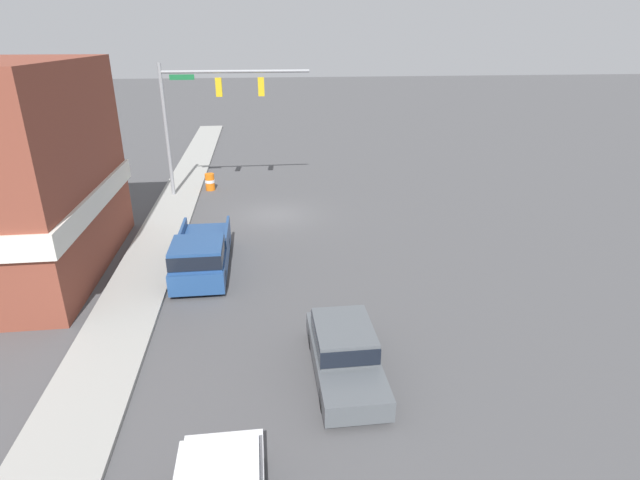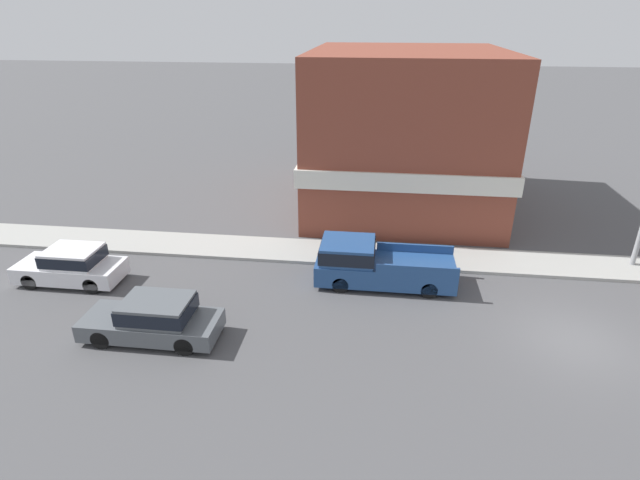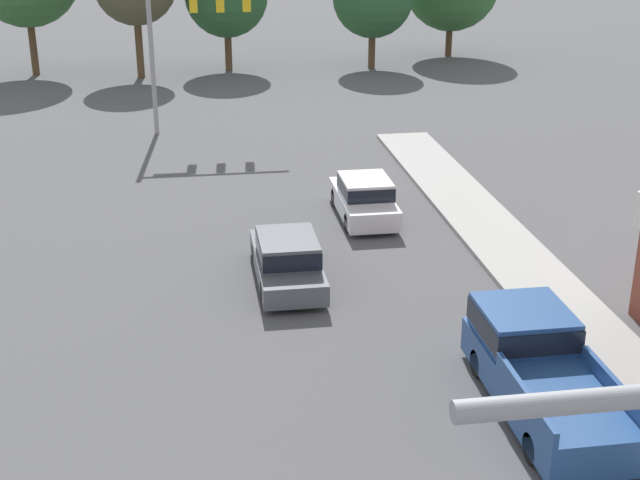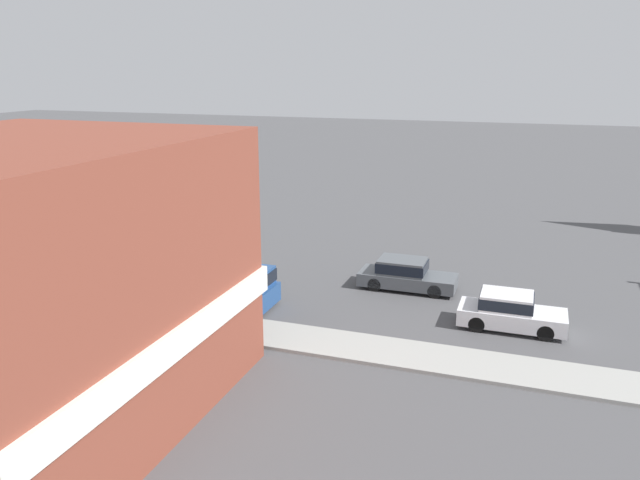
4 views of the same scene
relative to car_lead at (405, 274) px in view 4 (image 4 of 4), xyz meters
name	(u,v)px [view 4 (image 4 of 4)]	position (x,y,z in m)	size (l,w,h in m)	color
ground_plane	(137,268)	(1.55, -14.28, -0.78)	(200.00, 200.00, 0.00)	#4C4C4F
sidewalk_curb	(62,303)	(7.25, -14.28, -0.71)	(2.40, 60.00, 0.14)	#9E9E99
near_signal_assembly	(9,167)	(5.01, -18.62, 4.99)	(8.66, 0.49, 7.88)	gray
car_lead	(405,274)	(0.00, 0.00, 0.00)	(1.81, 4.67, 1.50)	black
car_oncoming	(510,311)	(3.31, 5.04, 0.01)	(1.77, 4.28, 1.53)	black
pickup_truck_parked	(225,286)	(4.80, -7.26, 0.12)	(2.11, 5.63, 1.81)	black
corner_brick_building	(21,288)	(14.90, -8.58, 3.35)	(12.18, 10.48, 8.50)	brown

